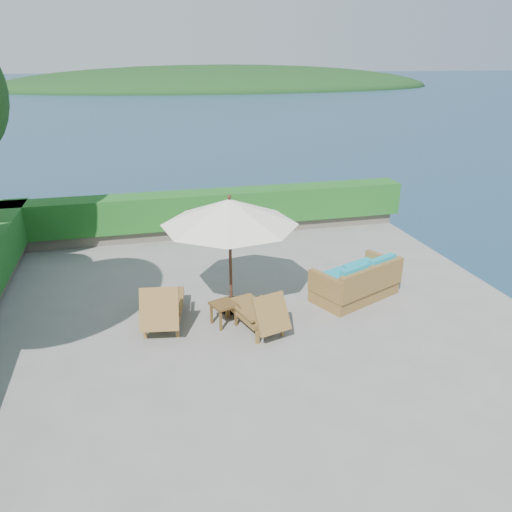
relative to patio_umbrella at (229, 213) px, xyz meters
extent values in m
plane|color=gray|center=(0.30, -0.63, -2.16)|extent=(12.00, 12.00, 0.00)
cube|color=#5C5549|center=(0.30, -0.63, -3.72)|extent=(12.00, 12.00, 3.00)
plane|color=#193A4F|center=(0.30, -0.63, -5.17)|extent=(600.00, 600.00, 0.00)
ellipsoid|color=#163213|center=(25.30, 139.37, -5.17)|extent=(126.00, 57.60, 12.60)
cube|color=#696354|center=(0.30, 4.97, -1.99)|extent=(12.00, 0.60, 0.36)
cube|color=#174F16|center=(0.30, 4.97, -1.32)|extent=(12.40, 0.90, 1.00)
cylinder|color=black|center=(0.00, 0.00, -2.11)|extent=(0.83, 0.83, 0.11)
cylinder|color=#3D2216|center=(0.00, 0.00, -0.93)|extent=(0.08, 0.08, 2.47)
cone|color=white|center=(0.00, 0.00, 0.03)|extent=(3.42, 3.42, 0.54)
sphere|color=#3D2216|center=(0.00, 0.00, 0.35)|extent=(0.11, 0.11, 0.09)
cube|color=brown|center=(-1.89, -0.86, -2.02)|extent=(0.08, 0.08, 0.29)
cube|color=brown|center=(-1.27, -0.96, -2.02)|extent=(0.08, 0.08, 0.29)
cube|color=brown|center=(-1.67, 0.47, -2.02)|extent=(0.08, 0.08, 0.29)
cube|color=brown|center=(-1.05, 0.37, -2.02)|extent=(0.08, 0.08, 0.29)
cube|color=brown|center=(-1.45, -0.13, -1.83)|extent=(0.97, 1.56, 0.10)
cube|color=brown|center=(-1.59, -0.97, -1.51)|extent=(0.81, 0.59, 0.79)
cube|color=brown|center=(-1.87, -0.29, -1.66)|extent=(0.22, 0.95, 0.06)
cube|color=brown|center=(-1.11, -0.42, -1.66)|extent=(0.22, 0.95, 0.06)
cube|color=brown|center=(0.19, -1.57, -2.03)|extent=(0.08, 0.08, 0.26)
cube|color=brown|center=(0.74, -1.41, -2.03)|extent=(0.08, 0.08, 0.26)
cube|color=brown|center=(-0.15, -0.40, -2.03)|extent=(0.08, 0.08, 0.26)
cube|color=brown|center=(0.40, -0.24, -2.03)|extent=(0.08, 0.08, 0.26)
cube|color=brown|center=(0.27, -0.81, -1.86)|extent=(1.01, 1.45, 0.09)
cube|color=brown|center=(0.48, -1.54, -1.58)|extent=(0.76, 0.60, 0.71)
cube|color=brown|center=(-0.01, -1.10, -1.71)|extent=(0.30, 0.84, 0.05)
cube|color=brown|center=(0.65, -0.91, -1.71)|extent=(0.30, 0.84, 0.05)
cube|color=brown|center=(-0.40, -0.93, -1.94)|extent=(0.06, 0.06, 0.44)
cube|color=brown|center=(-0.07, -0.80, -1.94)|extent=(0.06, 0.06, 0.44)
cube|color=brown|center=(-0.53, -0.59, -1.94)|extent=(0.06, 0.06, 0.44)
cube|color=brown|center=(-0.19, -0.46, -1.94)|extent=(0.06, 0.06, 0.44)
cube|color=brown|center=(-0.30, -0.70, -1.70)|extent=(0.59, 0.59, 0.05)
cube|color=brown|center=(2.84, -0.17, -1.95)|extent=(2.20, 1.70, 0.44)
cube|color=brown|center=(3.02, -0.59, -1.56)|extent=(1.87, 0.94, 0.60)
cube|color=brown|center=(1.97, -0.55, -1.62)|extent=(0.52, 0.96, 0.49)
cube|color=brown|center=(3.70, 0.21, -1.62)|extent=(0.52, 0.96, 0.49)
cube|color=teal|center=(2.39, -0.30, -1.63)|extent=(1.10, 1.07, 0.20)
cube|color=teal|center=(3.24, 0.07, -1.63)|extent=(1.10, 1.07, 0.20)
cube|color=teal|center=(2.56, -0.67, -1.38)|extent=(0.76, 0.45, 0.39)
cube|color=teal|center=(3.40, -0.30, -1.38)|extent=(0.76, 0.45, 0.39)
camera|label=1|loc=(-1.83, -9.62, 2.96)|focal=35.00mm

